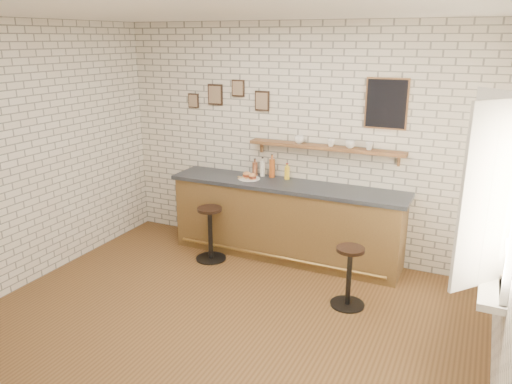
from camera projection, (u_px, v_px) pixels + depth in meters
ground at (227, 319)px, 5.18m from camera, size 5.00×5.00×0.00m
bar_counter at (286, 220)px, 6.51m from camera, size 3.10×0.65×1.01m
sandwich_plate at (249, 179)px, 6.56m from camera, size 0.28×0.28×0.01m
ciabatta_sandwich at (250, 176)px, 6.54m from camera, size 0.24×0.17×0.07m
potato_chips at (248, 178)px, 6.56m from camera, size 0.27×0.19×0.00m
bitters_bottle_brown at (255, 168)px, 6.72m from camera, size 0.07×0.07×0.23m
bitters_bottle_white at (263, 168)px, 6.67m from camera, size 0.07×0.07×0.26m
bitters_bottle_amber at (272, 168)px, 6.61m from camera, size 0.08×0.08×0.31m
condiment_bottle_yellow at (287, 172)px, 6.53m from camera, size 0.07×0.07×0.21m
bar_stool_left at (210, 232)px, 6.46m from camera, size 0.40×0.40×0.71m
bar_stool_right at (349, 275)px, 5.33m from camera, size 0.38×0.38×0.68m
wall_shelf at (325, 148)px, 6.22m from camera, size 2.00×0.18×0.18m
shelf_cup_a at (299, 140)px, 6.34m from camera, size 0.15×0.15×0.10m
shelf_cup_b at (331, 143)px, 6.17m from camera, size 0.12×0.12×0.08m
shelf_cup_c at (350, 144)px, 6.07m from camera, size 0.16×0.16×0.09m
shelf_cup_d at (369, 146)px, 5.98m from camera, size 0.11×0.11×0.09m
back_wall_decor at (315, 100)px, 6.19m from camera, size 2.96×0.02×0.56m
window_sill at (493, 272)px, 4.20m from camera, size 0.20×1.35×0.06m
casement_window at (500, 187)px, 4.00m from camera, size 0.40×1.30×1.56m
book_lower at (491, 268)px, 4.18m from camera, size 0.18×0.23×0.02m
book_upper at (491, 267)px, 4.16m from camera, size 0.22×0.25×0.02m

